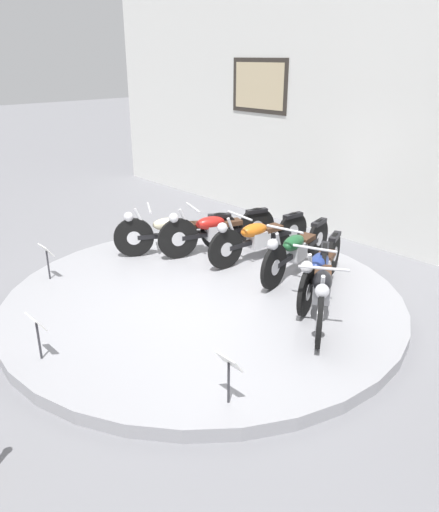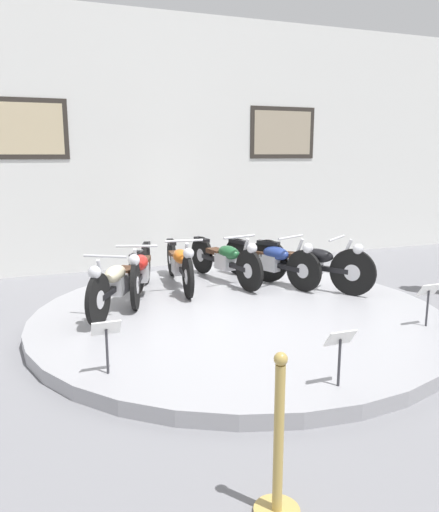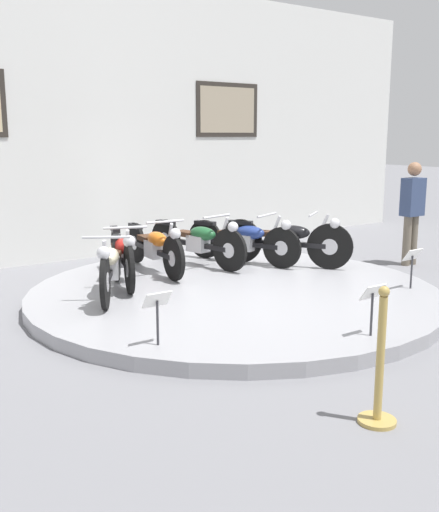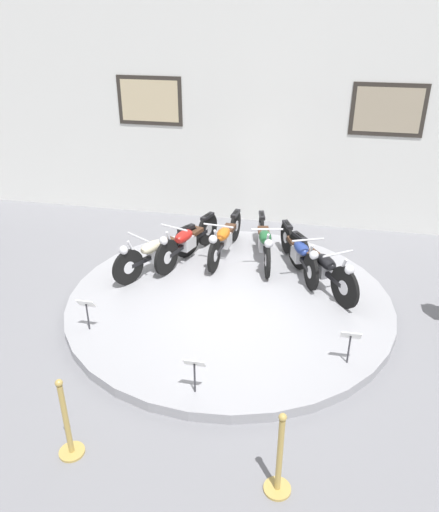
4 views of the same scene
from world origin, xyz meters
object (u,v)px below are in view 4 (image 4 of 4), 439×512
(info_placard_front_left, at_px, (87,308))
(stanchion_post_right_of_entry, at_px, (279,466))
(motorcycle_cream, at_px, (157,251))
(stanchion_post_left_of_entry, at_px, (68,430))
(motorcycle_blue, at_px, (299,251))
(info_placard_front_right, at_px, (350,340))
(info_placard_front_centre, at_px, (194,368))
(motorcycle_black, at_px, (322,266))
(motorcycle_green, at_px, (264,241))
(motorcycle_red, at_px, (187,240))
(motorcycle_orange, at_px, (225,237))

(info_placard_front_left, distance_m, stanchion_post_right_of_entry, 3.55)
(motorcycle_cream, relative_size, stanchion_post_left_of_entry, 1.68)
(motorcycle_blue, height_order, stanchion_post_right_of_entry, stanchion_post_right_of_entry)
(motorcycle_cream, height_order, info_placard_front_left, motorcycle_cream)
(info_placard_front_right, bearing_deg, motorcycle_blue, 108.61)
(motorcycle_cream, bearing_deg, info_placard_front_centre, -63.70)
(motorcycle_black, relative_size, info_placard_front_left, 3.28)
(motorcycle_cream, xyz_separation_m, info_placard_front_centre, (1.40, -2.84, -0.01))
(info_placard_front_left, xyz_separation_m, info_placard_front_right, (3.64, 0.00, 0.00))
(motorcycle_cream, relative_size, motorcycle_green, 0.89)
(info_placard_front_right, bearing_deg, motorcycle_green, 118.25)
(motorcycle_red, xyz_separation_m, motorcycle_green, (1.37, 0.29, -0.01))
(motorcycle_cream, relative_size, info_placard_front_left, 3.36)
(motorcycle_red, distance_m, info_placard_front_right, 3.72)
(motorcycle_blue, relative_size, info_placard_front_left, 3.58)
(motorcycle_orange, relative_size, motorcycle_black, 1.16)
(motorcycle_black, bearing_deg, info_placard_front_right, -77.72)
(motorcycle_red, bearing_deg, stanchion_post_right_of_entry, -64.25)
(motorcycle_red, distance_m, info_placard_front_left, 2.55)
(info_placard_front_right, xyz_separation_m, stanchion_post_left_of_entry, (-2.94, -1.99, -0.17))
(motorcycle_black, bearing_deg, motorcycle_red, 168.12)
(stanchion_post_right_of_entry, bearing_deg, info_placard_front_right, 70.57)
(motorcycle_orange, bearing_deg, motorcycle_green, 0.12)
(motorcycle_cream, height_order, info_placard_front_right, motorcycle_cream)
(info_placard_front_centre, bearing_deg, motorcycle_black, 63.72)
(stanchion_post_left_of_entry, bearing_deg, motorcycle_black, 57.06)
(motorcycle_red, relative_size, info_placard_front_left, 3.72)
(motorcycle_cream, bearing_deg, motorcycle_green, 24.32)
(motorcycle_green, relative_size, info_placard_front_centre, 3.77)
(info_placard_front_left, distance_m, stanchion_post_left_of_entry, 2.12)
(motorcycle_blue, bearing_deg, motorcycle_cream, -168.06)
(info_placard_front_right, bearing_deg, info_placard_front_centre, -152.60)
(motorcycle_blue, relative_size, motorcycle_black, 1.09)
(motorcycle_black, xyz_separation_m, info_placard_front_centre, (-1.41, -2.85, -0.03))
(info_placard_front_centre, xyz_separation_m, stanchion_post_right_of_entry, (1.12, -1.05, -0.17))
(motorcycle_black, xyz_separation_m, info_placard_front_right, (0.41, -1.90, -0.03))
(info_placard_front_left, height_order, stanchion_post_right_of_entry, stanchion_post_right_of_entry)
(motorcycle_blue, distance_m, info_placard_front_left, 3.72)
(motorcycle_cream, distance_m, info_placard_front_left, 1.94)
(motorcycle_red, bearing_deg, stanchion_post_left_of_entry, -91.46)
(motorcycle_green, relative_size, info_placard_front_right, 3.77)
(info_placard_front_left, bearing_deg, stanchion_post_right_of_entry, -34.12)
(motorcycle_cream, relative_size, motorcycle_orange, 0.88)
(info_placard_front_centre, distance_m, stanchion_post_right_of_entry, 1.54)
(motorcycle_red, height_order, motorcycle_green, motorcycle_red)
(info_placard_front_left, distance_m, info_placard_front_centre, 2.05)
(motorcycle_cream, bearing_deg, info_placard_front_left, -102.34)
(info_placard_front_centre, bearing_deg, motorcycle_red, 106.69)
(motorcycle_cream, distance_m, info_placard_front_right, 3.74)
(motorcycle_orange, relative_size, stanchion_post_left_of_entry, 1.90)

